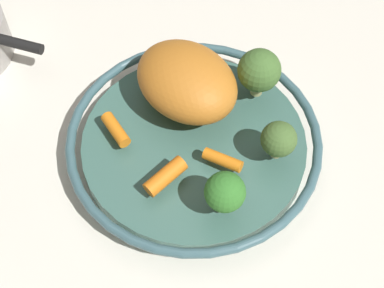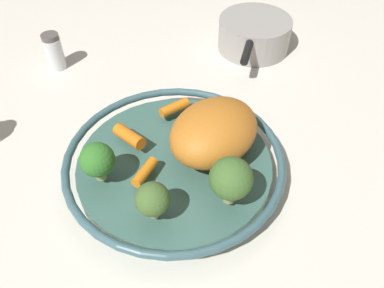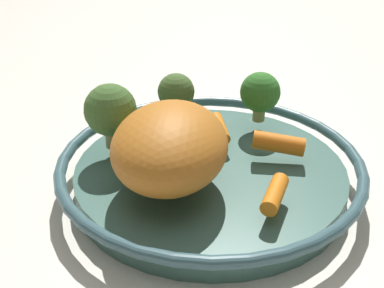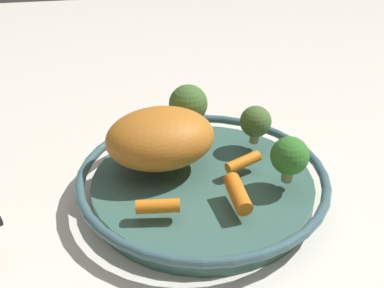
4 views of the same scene
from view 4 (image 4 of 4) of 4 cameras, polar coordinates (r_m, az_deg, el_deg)
ground_plane at (r=0.67m, az=1.25°, el=-6.35°), size 2.35×2.35×0.00m
serving_bowl at (r=0.66m, az=1.27°, el=-4.75°), size 0.35×0.35×0.04m
roast_chicken_piece at (r=0.65m, az=-3.85°, el=0.74°), size 0.16×0.13×0.08m
baby_carrot_near_rim at (r=0.59m, az=5.56°, el=-6.00°), size 0.02×0.06×0.03m
baby_carrot_right at (r=0.66m, az=6.19°, el=-2.12°), size 0.06×0.03×0.02m
baby_carrot_left at (r=0.57m, az=-4.13°, el=-7.51°), size 0.06×0.02×0.02m
broccoli_floret_small at (r=0.70m, az=7.70°, el=2.66°), size 0.05×0.05×0.06m
broccoli_floret_large at (r=0.72m, az=-0.37°, el=4.81°), size 0.06×0.06×0.08m
broccoli_floret_edge at (r=0.62m, az=11.73°, el=-1.47°), size 0.05×0.05×0.06m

